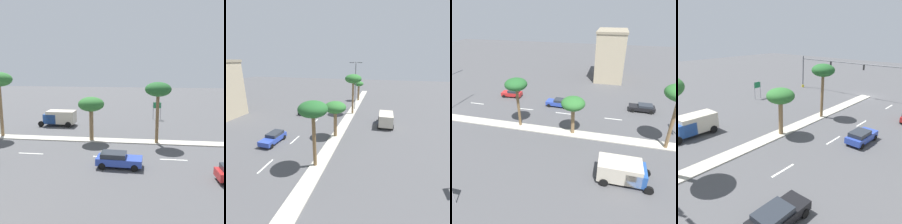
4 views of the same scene
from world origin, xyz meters
TOP-DOWN VIEW (x-y plane):
  - ground_plane at (0.00, 25.38)m, footprint 160.00×160.00m
  - median_curb at (0.00, 32.63)m, footprint 1.80×65.27m
  - lane_stripe_trailing at (-5.80, 13.87)m, footprint 0.20×2.80m
  - lane_stripe_near at (-5.80, 20.86)m, footprint 0.20×2.80m
  - lane_stripe_left at (-5.80, 29.22)m, footprint 0.20×2.80m
  - directional_road_sign at (14.00, 14.70)m, footprint 0.10×1.44m
  - palm_tree_near at (-0.36, 15.37)m, footprint 3.15×3.15m
  - palm_tree_inboard at (-0.20, 23.57)m, footprint 3.28×3.28m
  - sedan_blue_mid at (-8.36, 19.34)m, footprint 2.07×4.37m
  - box_truck at (7.41, 30.45)m, footprint 2.66×5.58m

SIDE VIEW (x-z plane):
  - ground_plane at x=0.00m, z-range 0.00..0.00m
  - lane_stripe_trailing at x=-5.80m, z-range 0.00..0.01m
  - lane_stripe_near at x=-5.80m, z-range 0.00..0.01m
  - lane_stripe_left at x=-5.80m, z-range 0.00..0.01m
  - median_curb at x=0.00m, z-range 0.00..0.12m
  - sedan_blue_mid at x=-8.36m, z-range 0.05..1.48m
  - box_truck at x=7.41m, z-range 0.13..2.54m
  - directional_road_sign at x=14.00m, z-range 0.67..3.74m
  - palm_tree_inboard at x=-0.20m, z-range 1.84..7.36m
  - palm_tree_near at x=-0.36m, z-range 2.80..10.25m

